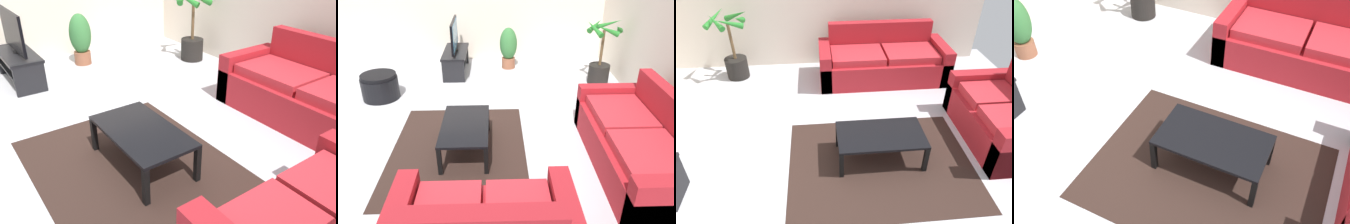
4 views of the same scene
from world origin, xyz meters
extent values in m
plane|color=#B2B2B7|center=(0.00, 0.00, 0.00)|extent=(6.60, 6.60, 0.00)
cube|color=maroon|center=(1.03, 2.25, 0.21)|extent=(2.17, 0.90, 0.42)
cube|color=maroon|center=(1.03, 2.62, 0.66)|extent=(1.81, 0.16, 0.48)
cube|color=maroon|center=(0.04, 2.25, 0.31)|extent=(0.18, 0.90, 0.62)
cube|color=#B8272F|center=(0.58, 2.20, 0.48)|extent=(0.86, 0.66, 0.12)
cube|color=#B8272F|center=(1.48, 2.20, 0.48)|extent=(0.86, 0.66, 0.12)
cube|color=black|center=(0.61, 0.26, 0.36)|extent=(1.03, 0.58, 0.03)
cube|color=black|center=(0.12, 0.00, 0.17)|extent=(0.05, 0.05, 0.35)
cube|color=black|center=(1.09, 0.00, 0.17)|extent=(0.05, 0.05, 0.35)
cube|color=black|center=(0.12, 0.53, 0.17)|extent=(0.05, 0.05, 0.35)
cube|color=black|center=(1.09, 0.53, 0.17)|extent=(0.05, 0.05, 0.35)
cube|color=black|center=(0.61, 0.16, 0.00)|extent=(2.20, 1.70, 0.01)
cylinder|color=black|center=(-1.50, 2.55, 0.18)|extent=(0.38, 0.38, 0.36)
cylinder|color=brown|center=(-2.38, 0.92, 0.11)|extent=(0.27, 0.27, 0.21)
ellipsoid|color=#367338|center=(-2.38, 0.92, 0.51)|extent=(0.35, 0.35, 0.65)
camera|label=1|loc=(2.95, -1.09, 1.98)|focal=36.87mm
camera|label=2|loc=(4.18, 0.65, 2.45)|focal=35.57mm
camera|label=3|loc=(-0.09, -2.43, 2.65)|focal=32.44mm
camera|label=4|loc=(1.34, -1.90, 2.85)|focal=39.21mm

